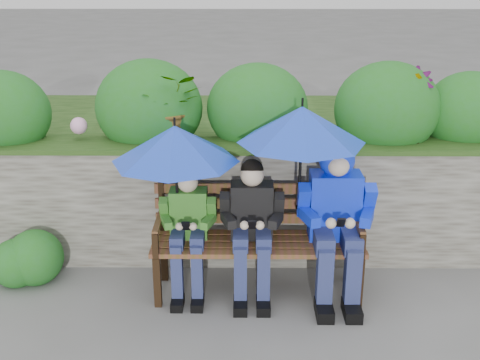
{
  "coord_description": "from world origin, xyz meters",
  "views": [
    {
      "loc": [
        0.03,
        -3.95,
        2.42
      ],
      "look_at": [
        0.0,
        0.1,
        0.95
      ],
      "focal_mm": 45.0,
      "sensor_mm": 36.0,
      "label": 1
    }
  ],
  "objects_px": {
    "boy_right": "(336,210)",
    "park_bench": "(258,232)",
    "umbrella_right": "(302,125)",
    "umbrella_left": "(175,144)",
    "boy_middle": "(252,223)",
    "boy_left": "(188,226)"
  },
  "relations": [
    {
      "from": "boy_left",
      "to": "boy_right",
      "type": "bearing_deg",
      "value": -0.35
    },
    {
      "from": "boy_right",
      "to": "boy_middle",
      "type": "bearing_deg",
      "value": -179.93
    },
    {
      "from": "park_bench",
      "to": "boy_middle",
      "type": "bearing_deg",
      "value": -124.15
    },
    {
      "from": "boy_left",
      "to": "boy_middle",
      "type": "distance_m",
      "value": 0.48
    },
    {
      "from": "umbrella_right",
      "to": "umbrella_left",
      "type": "bearing_deg",
      "value": -179.09
    },
    {
      "from": "boy_right",
      "to": "park_bench",
      "type": "bearing_deg",
      "value": 173.24
    },
    {
      "from": "boy_right",
      "to": "umbrella_left",
      "type": "distance_m",
      "value": 1.28
    },
    {
      "from": "park_bench",
      "to": "umbrella_right",
      "type": "relative_size",
      "value": 1.71
    },
    {
      "from": "umbrella_left",
      "to": "umbrella_right",
      "type": "xyz_separation_m",
      "value": [
        0.9,
        0.01,
        0.14
      ]
    },
    {
      "from": "umbrella_left",
      "to": "umbrella_right",
      "type": "bearing_deg",
      "value": 0.91
    },
    {
      "from": "boy_middle",
      "to": "boy_right",
      "type": "xyz_separation_m",
      "value": [
        0.62,
        0.0,
        0.1
      ]
    },
    {
      "from": "boy_left",
      "to": "boy_right",
      "type": "relative_size",
      "value": 0.83
    },
    {
      "from": "boy_left",
      "to": "umbrella_right",
      "type": "distance_m",
      "value": 1.13
    },
    {
      "from": "boy_left",
      "to": "umbrella_right",
      "type": "relative_size",
      "value": 1.06
    },
    {
      "from": "boy_middle",
      "to": "umbrella_left",
      "type": "bearing_deg",
      "value": 176.0
    },
    {
      "from": "boy_left",
      "to": "boy_middle",
      "type": "bearing_deg",
      "value": -0.89
    },
    {
      "from": "park_bench",
      "to": "boy_left",
      "type": "relative_size",
      "value": 1.61
    },
    {
      "from": "park_bench",
      "to": "umbrella_left",
      "type": "height_order",
      "value": "umbrella_left"
    },
    {
      "from": "park_bench",
      "to": "umbrella_right",
      "type": "bearing_deg",
      "value": -3.03
    },
    {
      "from": "umbrella_right",
      "to": "boy_left",
      "type": "bearing_deg",
      "value": -176.85
    },
    {
      "from": "park_bench",
      "to": "boy_right",
      "type": "height_order",
      "value": "boy_right"
    },
    {
      "from": "boy_left",
      "to": "umbrella_right",
      "type": "height_order",
      "value": "umbrella_right"
    }
  ]
}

